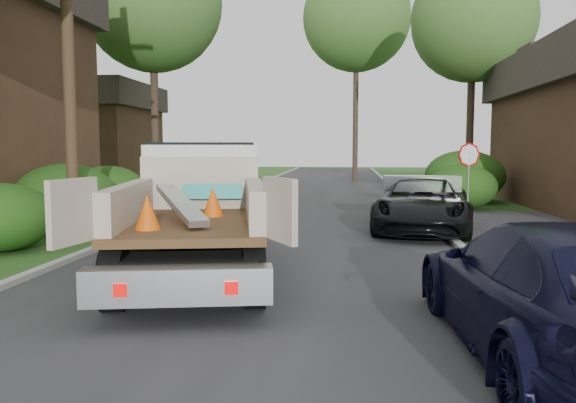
% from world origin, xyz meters
% --- Properties ---
extents(ground, '(120.00, 120.00, 0.00)m').
position_xyz_m(ground, '(0.00, 0.00, 0.00)').
color(ground, '#1D4614').
rests_on(ground, ground).
extents(road, '(8.00, 90.00, 0.02)m').
position_xyz_m(road, '(0.00, 10.00, 0.00)').
color(road, '#28282B').
rests_on(road, ground).
extents(curb_left, '(0.20, 90.00, 0.12)m').
position_xyz_m(curb_left, '(-4.10, 10.00, 0.06)').
color(curb_left, '#9E9E99').
rests_on(curb_left, ground).
extents(curb_right, '(0.20, 90.00, 0.12)m').
position_xyz_m(curb_right, '(4.10, 10.00, 0.06)').
color(curb_right, '#9E9E99').
rests_on(curb_right, ground).
extents(stop_sign, '(0.71, 0.32, 2.48)m').
position_xyz_m(stop_sign, '(5.20, 9.00, 1.78)').
color(stop_sign, slate).
rests_on(stop_sign, ground).
extents(utility_pole, '(2.42, 1.25, 10.00)m').
position_xyz_m(utility_pole, '(-5.48, 4.98, 5.17)').
color(utility_pole, '#382619').
rests_on(utility_pole, ground).
extents(house_left_far, '(7.56, 7.56, 6.00)m').
position_xyz_m(house_left_far, '(-13.50, 22.00, 3.05)').
color(house_left_far, '#3C2518').
rests_on(house_left_far, ground).
extents(hedge_left_a, '(2.34, 2.34, 1.53)m').
position_xyz_m(hedge_left_a, '(-6.20, 3.00, 0.77)').
color(hedge_left_a, '#1D440F').
rests_on(hedge_left_a, ground).
extents(hedge_left_b, '(2.86, 2.86, 1.87)m').
position_xyz_m(hedge_left_b, '(-6.50, 6.50, 0.94)').
color(hedge_left_b, '#1D440F').
rests_on(hedge_left_b, ground).
extents(hedge_left_c, '(2.60, 2.60, 1.70)m').
position_xyz_m(hedge_left_c, '(-6.80, 10.00, 0.85)').
color(hedge_left_c, '#1D440F').
rests_on(hedge_left_c, ground).
extents(hedge_right_a, '(2.60, 2.60, 1.70)m').
position_xyz_m(hedge_right_a, '(5.80, 13.00, 0.85)').
color(hedge_right_a, '#1D440F').
rests_on(hedge_right_a, ground).
extents(hedge_right_b, '(3.38, 3.38, 2.21)m').
position_xyz_m(hedge_right_b, '(6.50, 16.00, 1.10)').
color(hedge_right_b, '#1D440F').
rests_on(hedge_right_b, ground).
extents(tree_left_far, '(6.40, 6.40, 12.20)m').
position_xyz_m(tree_left_far, '(-7.50, 17.00, 8.98)').
color(tree_left_far, '#2D2119').
rests_on(tree_left_far, ground).
extents(tree_right_far, '(6.00, 6.00, 11.50)m').
position_xyz_m(tree_right_far, '(7.50, 20.00, 8.48)').
color(tree_right_far, '#2D2119').
rests_on(tree_right_far, ground).
extents(tree_center_far, '(7.20, 7.20, 14.60)m').
position_xyz_m(tree_center_far, '(2.00, 30.00, 10.98)').
color(tree_center_far, '#2D2119').
rests_on(tree_center_far, ground).
extents(flatbed_truck, '(3.81, 6.77, 2.42)m').
position_xyz_m(flatbed_truck, '(-1.37, 1.98, 1.32)').
color(flatbed_truck, black).
rests_on(flatbed_truck, ground).
extents(black_pickup, '(3.29, 5.70, 1.49)m').
position_xyz_m(black_pickup, '(3.60, 7.12, 0.75)').
color(black_pickup, black).
rests_on(black_pickup, ground).
extents(navy_suv, '(2.44, 5.44, 1.55)m').
position_xyz_m(navy_suv, '(3.78, -2.50, 0.77)').
color(navy_suv, black).
rests_on(navy_suv, ground).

